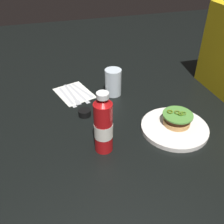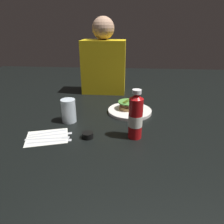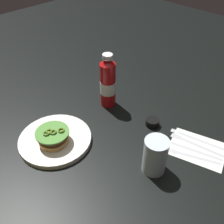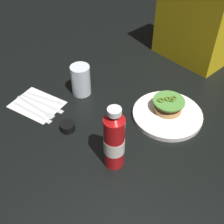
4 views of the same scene
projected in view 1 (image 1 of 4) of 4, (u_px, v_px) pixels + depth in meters
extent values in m
plane|color=black|center=(128.00, 120.00, 1.05)|extent=(3.00, 3.00, 0.00)
cylinder|color=white|center=(174.00, 128.00, 0.99)|extent=(0.26, 0.26, 0.02)
cylinder|color=tan|center=(177.00, 122.00, 0.99)|extent=(0.10, 0.10, 0.02)
cylinder|color=#512D19|center=(177.00, 118.00, 0.98)|extent=(0.10, 0.10, 0.02)
cylinder|color=red|center=(178.00, 116.00, 0.97)|extent=(0.09, 0.09, 0.01)
cylinder|color=#518E39|center=(178.00, 115.00, 0.97)|extent=(0.12, 0.12, 0.01)
torus|color=#586F18|center=(170.00, 112.00, 0.98)|extent=(0.02, 0.02, 0.01)
torus|color=#547825|center=(183.00, 113.00, 0.97)|extent=(0.02, 0.02, 0.01)
torus|color=#586E23|center=(177.00, 112.00, 0.97)|extent=(0.02, 0.02, 0.01)
torus|color=#466F13|center=(181.00, 114.00, 0.96)|extent=(0.02, 0.02, 0.01)
cylinder|color=#B31114|center=(103.00, 128.00, 0.85)|extent=(0.06, 0.06, 0.19)
cone|color=#B31114|center=(103.00, 101.00, 0.79)|extent=(0.06, 0.06, 0.02)
cylinder|color=white|center=(103.00, 95.00, 0.78)|extent=(0.04, 0.04, 0.02)
cylinder|color=white|center=(103.00, 130.00, 0.86)|extent=(0.06, 0.06, 0.05)
cylinder|color=silver|center=(114.00, 82.00, 1.18)|extent=(0.08, 0.08, 0.13)
cylinder|color=black|center=(85.00, 113.00, 1.06)|extent=(0.05, 0.05, 0.03)
cube|color=white|center=(74.00, 93.00, 1.22)|extent=(0.22, 0.19, 0.00)
cube|color=silver|center=(66.00, 95.00, 1.19)|extent=(0.17, 0.05, 0.00)
cube|color=silver|center=(72.00, 102.00, 1.14)|extent=(0.08, 0.04, 0.00)
cube|color=silver|center=(71.00, 93.00, 1.21)|extent=(0.20, 0.05, 0.00)
cube|color=silver|center=(78.00, 102.00, 1.15)|extent=(0.04, 0.03, 0.00)
cube|color=silver|center=(77.00, 92.00, 1.22)|extent=(0.17, 0.07, 0.00)
cube|color=silver|center=(84.00, 98.00, 1.17)|extent=(0.08, 0.04, 0.00)
cube|color=silver|center=(82.00, 90.00, 1.23)|extent=(0.16, 0.08, 0.00)
ellipsoid|color=silver|center=(91.00, 96.00, 1.19)|extent=(0.04, 0.03, 0.00)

